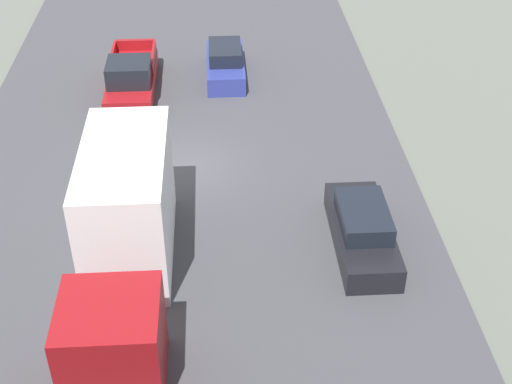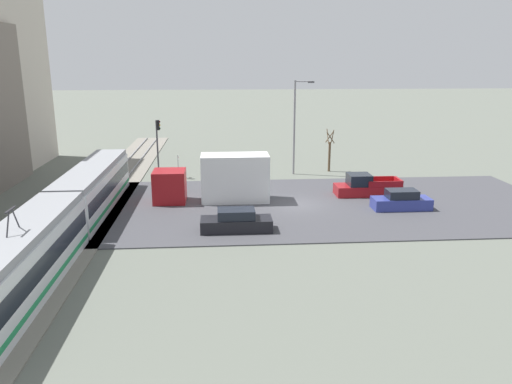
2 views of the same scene
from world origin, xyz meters
name	(u,v)px [view 1 (image 1 of 2)]	position (x,y,z in m)	size (l,w,h in m)	color
ground_plane	(185,168)	(0.00, 0.00, 0.00)	(320.00, 320.00, 0.00)	#60665B
road_surface	(185,167)	(0.00, 0.00, 0.04)	(17.16, 41.20, 0.08)	#424247
box_truck	(125,232)	(1.57, 6.14, 1.83)	(2.57, 9.22, 3.79)	maroon
pickup_truck	(132,79)	(2.47, -6.24, 0.76)	(2.02, 5.48, 1.82)	maroon
sedan_car_0	(362,230)	(-5.84, 5.05, 0.69)	(1.77, 4.77, 1.48)	black
sedan_car_1	(225,63)	(-1.75, -7.75, 0.70)	(1.72, 4.41, 1.51)	navy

